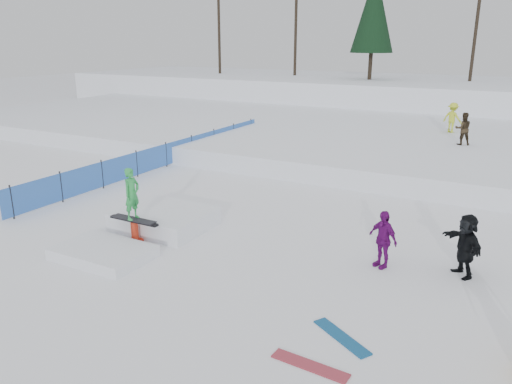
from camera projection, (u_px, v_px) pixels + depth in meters
The scene contains 11 objects.
ground at pixel (204, 247), 13.47m from camera, with size 120.00×120.00×0.00m, color white.
snow_berm at pixel (425, 96), 38.28m from camera, with size 60.00×14.00×2.40m, color white.
snow_midrise at pixel (373, 136), 26.77m from camera, with size 50.00×18.00×0.80m, color white.
safety_fence at pixel (166, 154), 21.83m from camera, with size 0.05×16.00×1.10m.
walker_olive at pixel (463, 129), 22.40m from camera, with size 0.71×0.55×1.46m, color #2D2215.
walker_ygreen at pixel (452, 118), 25.39m from camera, with size 0.98×0.56×1.52m, color #C1D329.
spectator_purple at pixel (383, 239), 12.13m from camera, with size 0.85×0.36×1.46m, color #620C66.
spectator_dark at pixel (465, 245), 11.66m from camera, with size 1.42×0.45×1.54m, color black.
loose_board_red at pixel (310, 366), 8.57m from camera, with size 1.40×0.28×0.03m, color maroon.
loose_board_teal at pixel (342, 337), 9.39m from camera, with size 1.40×0.28×0.03m, color navy.
jib_rail_feature at pixel (149, 225), 14.22m from camera, with size 2.60×4.40×2.11m.
Camera 1 is at (7.19, -10.24, 5.39)m, focal length 35.00 mm.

